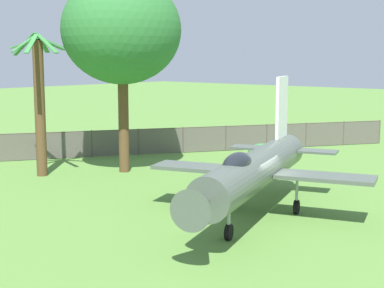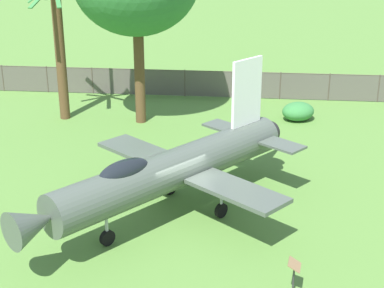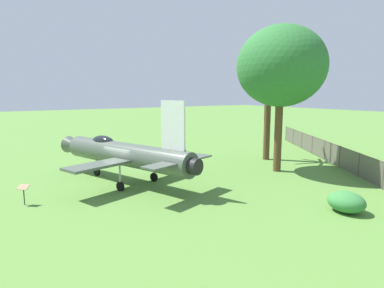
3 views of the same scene
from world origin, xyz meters
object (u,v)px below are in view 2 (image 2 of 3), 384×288
object	(u,v)px
display_jet	(168,170)
info_plaque	(294,269)
palm_tree	(60,51)
shrub_near_fence	(298,111)

from	to	relation	value
display_jet	info_plaque	world-z (taller)	display_jet
palm_tree	display_jet	bearing A→B (deg)	91.33
display_jet	palm_tree	size ratio (longest dim) A/B	1.63
shrub_near_fence	info_plaque	xyz separation A→B (m)	(10.44, 13.95, 0.31)
display_jet	palm_tree	xyz separation A→B (m)	(0.33, -14.14, 2.01)
display_jet	shrub_near_fence	distance (m)	14.17
display_jet	palm_tree	distance (m)	14.28
palm_tree	info_plaque	bearing A→B (deg)	94.97
display_jet	info_plaque	size ratio (longest dim) A/B	11.36
palm_tree	info_plaque	world-z (taller)	palm_tree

